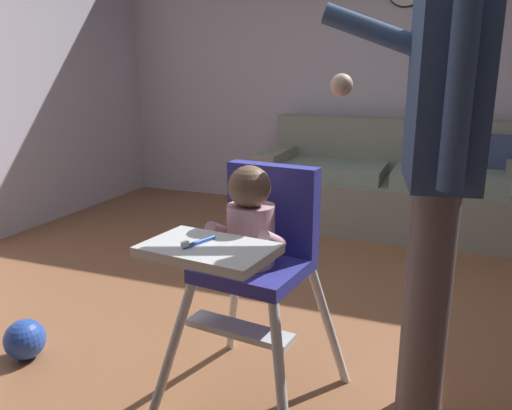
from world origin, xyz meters
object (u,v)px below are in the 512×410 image
(high_chair, at_px, (254,243))
(toy_ball, at_px, (25,339))
(adult_standing, at_px, (437,164))
(couch, at_px, (391,187))

(high_chair, xyz_separation_m, toy_ball, (-1.05, -0.10, -0.55))
(toy_ball, bearing_deg, high_chair, 5.37)
(adult_standing, xyz_separation_m, toy_ball, (-1.65, -0.20, -0.86))
(couch, relative_size, high_chair, 2.22)
(couch, height_order, toy_ball, couch)
(adult_standing, bearing_deg, couch, -90.29)
(adult_standing, bearing_deg, toy_ball, -2.75)
(adult_standing, distance_m, toy_ball, 1.87)
(couch, relative_size, adult_standing, 1.24)
(couch, bearing_deg, adult_standing, 9.32)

